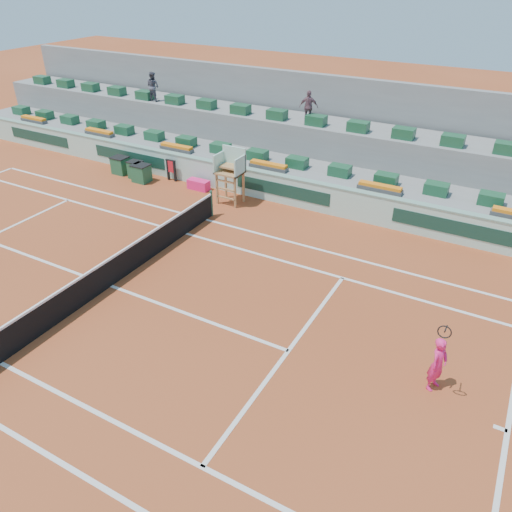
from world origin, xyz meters
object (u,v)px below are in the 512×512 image
object	(u,v)px
drink_cooler_a	(141,173)
tennis_player	(438,364)
umpire_chair	(231,168)
player_bag	(199,185)

from	to	relation	value
drink_cooler_a	tennis_player	distance (m)	16.52
umpire_chair	tennis_player	size ratio (longest dim) A/B	1.05
player_bag	drink_cooler_a	world-z (taller)	drink_cooler_a
umpire_chair	tennis_player	bearing A→B (deg)	-34.48
player_bag	umpire_chair	world-z (taller)	umpire_chair
umpire_chair	drink_cooler_a	bearing A→B (deg)	-178.56
player_bag	tennis_player	bearing A→B (deg)	-31.21
tennis_player	drink_cooler_a	bearing A→B (deg)	155.64
umpire_chair	tennis_player	distance (m)	12.28
player_bag	umpire_chair	size ratio (longest dim) A/B	0.42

